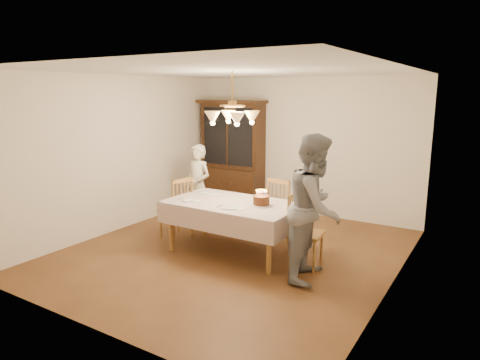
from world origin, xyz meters
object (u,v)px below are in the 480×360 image
Objects in this scene: birthday_cake at (261,201)px; elderly_woman at (198,186)px; dining_table at (233,207)px; china_hutch at (232,156)px; chair_far_side at (284,212)px.

elderly_woman is at bearing 156.42° from birthday_cake.
china_hutch is (-1.45, 2.25, 0.36)m from dining_table.
china_hutch reaches higher than dining_table.
elderly_woman reaches higher than birthday_cake.
elderly_woman is (-1.21, 0.77, 0.04)m from dining_table.
birthday_cake is (0.44, 0.05, 0.14)m from dining_table.
dining_table is at bearing -111.46° from chair_far_side.
elderly_woman is 1.81m from birthday_cake.
dining_table is 6.33× the size of birthday_cake.
china_hutch is at bearing 107.59° from elderly_woman.
china_hutch is 1.50× the size of elderly_woman.
elderly_woman is at bearing 147.41° from dining_table.
elderly_woman is (0.24, -1.48, -0.32)m from china_hutch.
dining_table is at bearing -173.11° from birthday_cake.
chair_far_side is 0.70× the size of elderly_woman.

